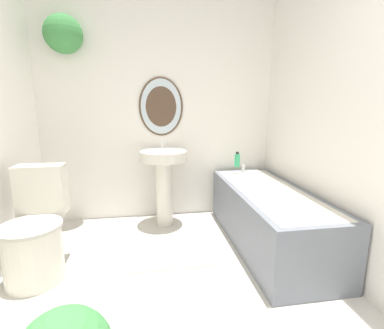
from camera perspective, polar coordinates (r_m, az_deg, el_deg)
name	(u,v)px	position (r m, az deg, el deg)	size (l,w,h in m)	color
wall_back	(151,104)	(3.13, -8.50, 12.20)	(2.65, 0.36, 2.40)	silver
wall_right	(357,115)	(2.27, 30.69, 8.77)	(0.06, 2.85, 2.40)	silver
toilet	(36,236)	(2.42, -29.43, -12.57)	(0.43, 0.58, 0.81)	beige
pedestal_sink	(164,174)	(2.92, -5.80, -1.89)	(0.48, 0.48, 0.91)	beige
bathtub	(268,216)	(2.68, 15.34, -10.09)	(0.64, 1.63, 0.60)	slate
shampoo_bottle	(237,160)	(3.12, 9.26, 0.92)	(0.06, 0.06, 0.16)	#38B275
bath_mat	(170,255)	(2.50, -4.55, -18.09)	(0.69, 0.43, 0.02)	silver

